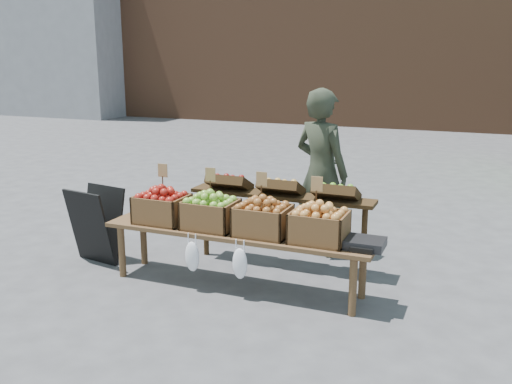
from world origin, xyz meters
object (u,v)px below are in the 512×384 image
at_px(display_bench, 237,259).
at_px(crate_green_apples, 319,227).
at_px(crate_golden_apples, 162,209).
at_px(weighing_scale, 365,243).
at_px(back_table, 281,219).
at_px(chalkboard_sign, 96,225).
at_px(vendor, 321,172).
at_px(crate_russet_pears, 211,214).
at_px(crate_red_apples, 263,221).

bearing_deg(display_bench, crate_green_apples, 0.00).
bearing_deg(crate_golden_apples, crate_green_apples, 0.00).
xyz_separation_m(crate_golden_apples, weighing_scale, (2.08, 0.00, -0.10)).
xyz_separation_m(back_table, crate_green_apples, (0.63, -0.72, 0.19)).
height_order(display_bench, weighing_scale, weighing_scale).
relative_size(chalkboard_sign, display_bench, 0.31).
xyz_separation_m(vendor, chalkboard_sign, (-2.18, -1.23, -0.52)).
bearing_deg(back_table, crate_green_apples, -48.80).
bearing_deg(weighing_scale, display_bench, 180.00).
relative_size(back_table, crate_golden_apples, 4.20).
xyz_separation_m(crate_green_apples, weighing_scale, (0.43, 0.00, -0.10)).
distance_m(vendor, crate_russet_pears, 1.51).
relative_size(display_bench, crate_red_apples, 5.40).
bearing_deg(crate_golden_apples, crate_red_apples, 0.00).
bearing_deg(crate_golden_apples, vendor, 45.17).
xyz_separation_m(display_bench, crate_russet_pears, (-0.28, 0.00, 0.42)).
height_order(vendor, display_bench, vendor).
height_order(display_bench, crate_russet_pears, crate_russet_pears).
relative_size(display_bench, weighing_scale, 7.94).
bearing_deg(back_table, crate_golden_apples, -144.77).
xyz_separation_m(crate_russet_pears, weighing_scale, (1.52, 0.00, -0.10)).
height_order(back_table, display_bench, back_table).
distance_m(chalkboard_sign, crate_red_apples, 2.01).
distance_m(chalkboard_sign, crate_golden_apples, 0.94).
bearing_deg(crate_russet_pears, back_table, 56.88).
bearing_deg(vendor, crate_golden_apples, 67.35).
bearing_deg(display_bench, crate_red_apples, 0.00).
height_order(back_table, crate_russet_pears, back_table).
bearing_deg(crate_green_apples, crate_red_apples, 180.00).
bearing_deg(weighing_scale, back_table, 145.70).
distance_m(back_table, crate_golden_apples, 1.26).
height_order(chalkboard_sign, crate_russet_pears, crate_russet_pears).
xyz_separation_m(chalkboard_sign, crate_red_apples, (1.99, -0.06, 0.29)).
bearing_deg(back_table, crate_russet_pears, -123.12).
bearing_deg(display_bench, crate_golden_apples, 180.00).
height_order(display_bench, crate_golden_apples, crate_golden_apples).
height_order(chalkboard_sign, back_table, back_table).
bearing_deg(crate_red_apples, back_table, 96.36).
height_order(back_table, crate_green_apples, back_table).
xyz_separation_m(crate_golden_apples, crate_russet_pears, (0.55, 0.00, 0.00)).
height_order(crate_golden_apples, crate_red_apples, same).
bearing_deg(back_table, crate_red_apples, -83.64).
relative_size(vendor, display_bench, 0.70).
xyz_separation_m(display_bench, weighing_scale, (1.25, 0.00, 0.33)).
bearing_deg(chalkboard_sign, crate_green_apples, 8.13).
distance_m(crate_russet_pears, weighing_scale, 1.53).
height_order(chalkboard_sign, crate_red_apples, crate_red_apples).
distance_m(vendor, back_table, 0.76).
height_order(vendor, crate_russet_pears, vendor).
distance_m(crate_golden_apples, crate_green_apples, 1.65).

